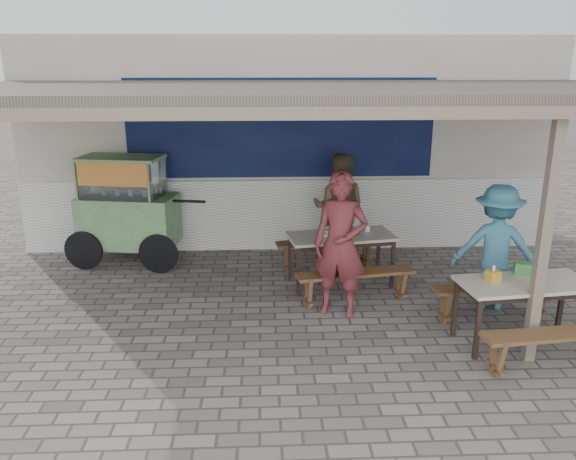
% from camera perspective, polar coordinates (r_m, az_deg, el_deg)
% --- Properties ---
extents(ground, '(60.00, 60.00, 0.00)m').
position_cam_1_polar(ground, '(6.96, 1.81, -9.68)').
color(ground, slate).
rests_on(ground, ground).
extents(back_wall, '(9.00, 1.28, 3.50)m').
position_cam_1_polar(back_wall, '(9.90, 0.33, 8.78)').
color(back_wall, beige).
rests_on(back_wall, ground).
extents(warung_roof, '(9.00, 4.21, 2.81)m').
position_cam_1_polar(warung_roof, '(7.14, 1.60, 13.68)').
color(warung_roof, '#554F49').
rests_on(warung_roof, ground).
extents(table_left, '(1.58, 0.92, 0.75)m').
position_cam_1_polar(table_left, '(7.97, 5.40, -1.02)').
color(table_left, beige).
rests_on(table_left, ground).
extents(bench_left_street, '(1.61, 0.54, 0.45)m').
position_cam_1_polar(bench_left_street, '(7.47, 6.89, -5.01)').
color(bench_left_street, brown).
rests_on(bench_left_street, ground).
extents(bench_left_wall, '(1.61, 0.54, 0.45)m').
position_cam_1_polar(bench_left_wall, '(8.70, 4.00, -1.74)').
color(bench_left_wall, brown).
rests_on(bench_left_wall, ground).
extents(table_right, '(1.52, 0.82, 0.75)m').
position_cam_1_polar(table_right, '(6.82, 22.95, -5.48)').
color(table_right, beige).
rests_on(table_right, ground).
extents(bench_right_street, '(1.58, 0.45, 0.45)m').
position_cam_1_polar(bench_right_street, '(6.47, 25.52, -10.23)').
color(bench_right_street, brown).
rests_on(bench_right_street, ground).
extents(bench_right_wall, '(1.58, 0.45, 0.45)m').
position_cam_1_polar(bench_right_wall, '(7.45, 20.16, -6.07)').
color(bench_right_wall, brown).
rests_on(bench_right_wall, ground).
extents(vendor_cart, '(2.20, 1.09, 1.71)m').
position_cam_1_polar(vendor_cart, '(9.13, -16.07, 2.35)').
color(vendor_cart, '#81AB72').
rests_on(vendor_cart, ground).
extents(patron_street_side, '(0.78, 0.63, 1.85)m').
position_cam_1_polar(patron_street_side, '(6.98, 5.33, -1.48)').
color(patron_street_side, maroon).
rests_on(patron_street_side, ground).
extents(patron_wall_side, '(1.01, 0.88, 1.75)m').
position_cam_1_polar(patron_wall_side, '(8.88, 5.19, 2.20)').
color(patron_wall_side, '#4D452A').
rests_on(patron_wall_side, ground).
extents(patron_right_table, '(1.19, 0.90, 1.63)m').
position_cam_1_polar(patron_right_table, '(7.66, 20.35, -1.65)').
color(patron_right_table, teal).
rests_on(patron_right_table, ground).
extents(tissue_box, '(0.16, 0.16, 0.13)m').
position_cam_1_polar(tissue_box, '(6.65, 20.11, -4.41)').
color(tissue_box, gold).
rests_on(tissue_box, table_right).
extents(donation_box, '(0.23, 0.18, 0.14)m').
position_cam_1_polar(donation_box, '(7.01, 22.79, -3.61)').
color(donation_box, '#377D3C').
rests_on(donation_box, table_right).
extents(condiment_jar, '(0.08, 0.08, 0.09)m').
position_cam_1_polar(condiment_jar, '(8.14, 8.06, 0.16)').
color(condiment_jar, silver).
rests_on(condiment_jar, table_left).
extents(condiment_bowl, '(0.22, 0.22, 0.05)m').
position_cam_1_polar(condiment_bowl, '(7.89, 3.85, -0.41)').
color(condiment_bowl, white).
rests_on(condiment_bowl, table_left).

